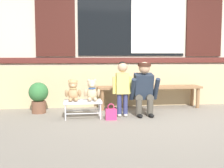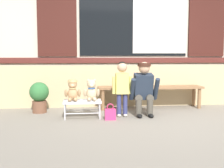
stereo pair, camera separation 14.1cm
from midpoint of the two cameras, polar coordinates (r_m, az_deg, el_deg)
The scene contains 11 objects.
ground_plane at distance 4.92m, azimuth 8.84°, elevation -6.94°, with size 60.00×60.00×0.00m, color gray.
brick_low_wall at distance 6.23m, azimuth 5.52°, elevation -0.27°, with size 7.67×0.25×0.85m, color tan.
shop_facade at distance 6.72m, azimuth 4.75°, elevation 10.75°, with size 7.83×0.26×3.30m.
wooden_bench_long at distance 5.92m, azimuth 8.18°, elevation -1.11°, with size 2.10×0.40×0.44m.
small_display_bench at distance 4.99m, azimuth -5.02°, elevation -3.59°, with size 0.64×0.36×0.30m.
teddy_bear_with_hat at distance 4.97m, azimuth -6.89°, elevation -1.26°, with size 0.28×0.27×0.36m.
teddy_bear_plain at distance 4.97m, azimuth -3.20°, elevation -1.32°, with size 0.28×0.26×0.36m.
child_standing at distance 5.05m, azimuth 2.80°, elevation 0.25°, with size 0.35×0.18×0.96m.
adult_crouching at distance 5.16m, azimuth 7.05°, elevation -0.91°, with size 0.50×0.49×0.95m.
handbag_on_ground at distance 4.86m, azimuth 0.49°, elevation -5.88°, with size 0.18×0.11×0.27m.
potted_plant at distance 5.56m, azimuth -13.32°, elevation -2.19°, with size 0.36×0.36×0.57m.
Camera 2 is at (-1.19, -4.65, 1.08)m, focal length 46.80 mm.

